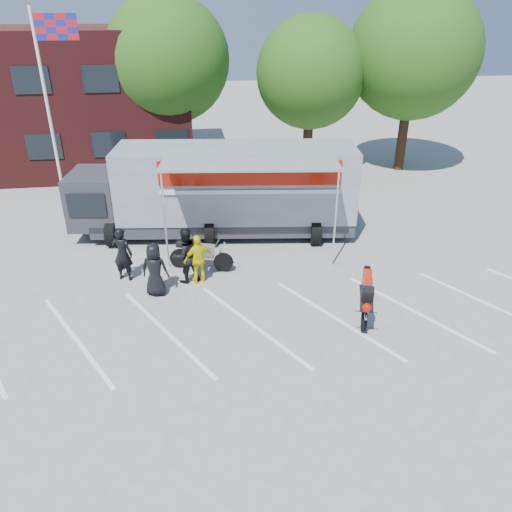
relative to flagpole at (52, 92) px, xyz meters
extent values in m
plane|color=#979792|center=(6.24, -10.00, -5.05)|extent=(100.00, 100.00, 0.00)
cube|color=white|center=(6.24, -9.00, -5.05)|extent=(18.09, 13.33, 0.01)
cube|color=#4B1818|center=(-3.76, 8.00, -1.55)|extent=(18.00, 8.00, 7.00)
cylinder|color=white|center=(-0.26, 0.00, -1.05)|extent=(0.12, 0.12, 8.00)
cube|color=red|center=(0.54, 0.00, 2.25)|extent=(1.50, 0.04, 0.90)
cylinder|color=#382314|center=(4.24, 6.00, -3.43)|extent=(0.50, 0.50, 3.24)
sphere|color=#1D4F13|center=(4.24, 6.00, 0.53)|extent=(6.12, 6.12, 6.12)
cylinder|color=#382314|center=(11.24, 5.00, -3.61)|extent=(0.50, 0.50, 2.88)
sphere|color=#1D4F13|center=(11.24, 5.00, -0.09)|extent=(5.44, 5.44, 5.44)
cylinder|color=#382314|center=(16.24, 4.50, -3.34)|extent=(0.50, 0.50, 3.42)
sphere|color=#1D4F13|center=(16.24, 4.50, 0.84)|extent=(6.46, 6.46, 6.46)
imported|color=black|center=(3.74, -6.92, -4.20)|extent=(0.94, 0.73, 1.70)
imported|color=black|center=(2.68, -5.84, -4.14)|extent=(0.77, 0.64, 1.82)
imported|color=black|center=(4.67, -6.23, -4.14)|extent=(1.10, 1.00, 1.84)
imported|color=yellow|center=(5.08, -6.37, -4.23)|extent=(1.04, 0.68, 1.64)
camera|label=1|loc=(4.95, -20.51, 3.01)|focal=35.00mm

